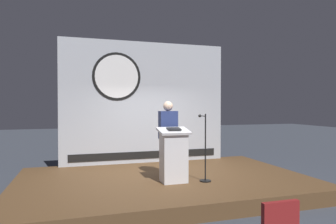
# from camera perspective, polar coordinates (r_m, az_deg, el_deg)

# --- Properties ---
(ground_plane) EXTENTS (40.00, 40.00, 0.00)m
(ground_plane) POSITION_cam_1_polar(r_m,az_deg,el_deg) (6.98, -0.80, -14.67)
(ground_plane) COLOR #383D47
(stage_platform) EXTENTS (6.40, 4.00, 0.30)m
(stage_platform) POSITION_cam_1_polar(r_m,az_deg,el_deg) (6.94, -0.81, -13.48)
(stage_platform) COLOR brown
(stage_platform) RESTS_ON ground
(banner_display) EXTENTS (4.67, 0.12, 3.40)m
(banner_display) POSITION_cam_1_polar(r_m,az_deg,el_deg) (8.49, -4.47, 1.88)
(banner_display) COLOR #B2B7C1
(banner_display) RESTS_ON stage_platform
(podium) EXTENTS (0.64, 0.50, 1.15)m
(podium) POSITION_cam_1_polar(r_m,az_deg,el_deg) (6.36, 1.07, -8.23)
(podium) COLOR silver
(podium) RESTS_ON stage_platform
(speaker_person) EXTENTS (0.40, 0.26, 1.71)m
(speaker_person) POSITION_cam_1_polar(r_m,az_deg,el_deg) (6.78, 0.01, -5.01)
(speaker_person) COLOR black
(speaker_person) RESTS_ON stage_platform
(microphone_stand) EXTENTS (0.24, 0.46, 1.44)m
(microphone_stand) POSITION_cam_1_polar(r_m,az_deg,el_deg) (6.51, 6.97, -8.66)
(microphone_stand) COLOR black
(microphone_stand) RESTS_ON stage_platform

